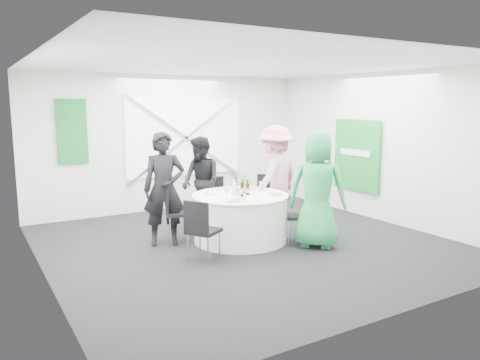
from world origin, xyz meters
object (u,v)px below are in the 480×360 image
banquet_table (240,218)px  person_man_back_left (164,189)px  chair_back (216,198)px  chair_front_left (200,226)px  person_woman_green (317,190)px  green_water_bottle (244,186)px  person_man_back (201,182)px  clear_water_bottle (235,190)px  chair_front_right (304,212)px  chair_back_left (176,207)px  chair_back_right (265,196)px  person_woman_pink (276,177)px

banquet_table → person_man_back_left: bearing=159.8°
chair_back → chair_front_left: 2.03m
banquet_table → chair_back: 1.05m
person_woman_green → green_water_bottle: (-0.73, 0.97, -0.02)m
person_man_back → clear_water_bottle: size_ratio=5.73×
chair_back → chair_front_right: (0.73, -1.63, -0.02)m
person_woman_green → chair_back_left: bearing=10.4°
chair_front_right → person_woman_green: 0.51m
chair_back_right → person_woman_green: (-0.01, -1.46, 0.36)m
chair_back_right → person_man_back: person_man_back is taller
chair_back_left → person_man_back: (0.80, 0.72, 0.23)m
chair_front_right → clear_water_bottle: 1.18m
chair_back_right → clear_water_bottle: bearing=-89.9°
banquet_table → chair_front_left: size_ratio=1.74×
banquet_table → chair_back_right: (0.87, 0.56, 0.17)m
clear_water_bottle → person_man_back_left: bearing=151.6°
chair_front_right → person_woman_pink: bearing=-153.2°
chair_front_right → chair_back_left: bearing=-84.1°
chair_front_left → person_man_back_left: size_ratio=0.50×
chair_back_right → chair_front_left: (-1.90, -1.21, -0.02)m
chair_back → chair_front_right: 1.79m
person_woman_green → clear_water_bottle: bearing=8.6°
chair_front_left → chair_back_left: bearing=-36.6°
chair_back → person_man_back_left: person_man_back_left is taller
chair_back_left → green_water_bottle: size_ratio=3.16×
banquet_table → chair_back_left: size_ratio=1.55×
chair_back_right → chair_front_right: bearing=-34.2°
chair_front_left → person_woman_green: person_woman_green is taller
chair_back_right → chair_front_left: 2.25m
chair_back → person_woman_pink: person_woman_pink is taller
chair_front_right → person_man_back_left: (-1.97, 1.01, 0.39)m
person_man_back → person_woman_pink: person_woman_pink is taller
chair_back_right → person_woman_pink: size_ratio=0.51×
chair_back → chair_back_right: bearing=-25.9°
person_man_back → person_woman_pink: size_ratio=0.89×
chair_back_right → person_woman_green: person_woman_green is taller
person_man_back → person_woman_pink: (1.14, -0.70, 0.10)m
chair_back_left → person_man_back: 1.10m
person_man_back → person_woman_pink: 1.34m
green_water_bottle → clear_water_bottle: bearing=-147.3°
chair_back_right → chair_front_left: bearing=-90.4°
chair_back_left → chair_front_right: chair_back_left is taller
chair_back → chair_back_left: chair_back_left is taller
chair_back_right → green_water_bottle: (-0.74, -0.49, 0.34)m
chair_front_right → chair_front_left: (-1.87, -0.05, 0.03)m
chair_front_left → person_man_back: 2.00m
person_woman_green → green_water_bottle: person_woman_green is taller
banquet_table → person_woman_pink: (0.99, 0.42, 0.54)m
banquet_table → person_woman_green: size_ratio=0.86×
chair_back → person_man_back: size_ratio=0.54×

